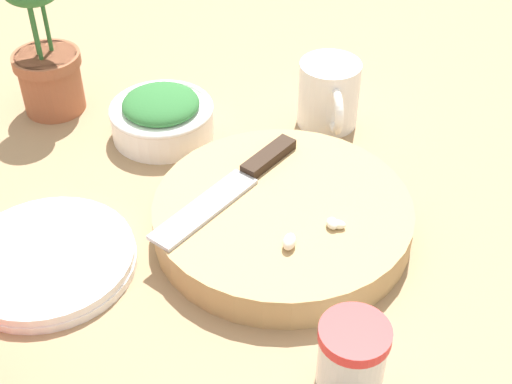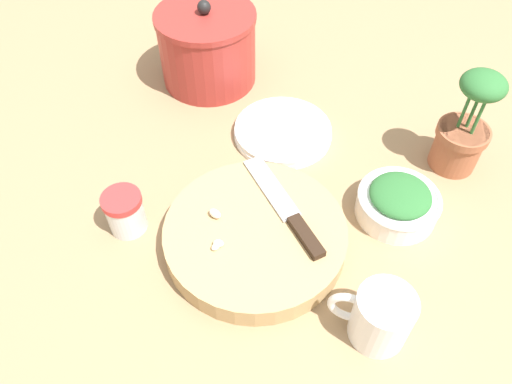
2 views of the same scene
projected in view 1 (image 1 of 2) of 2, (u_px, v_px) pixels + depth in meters
The scene contains 9 objects.
ground_plane at pixel (201, 273), 0.79m from camera, with size 5.00×5.00×0.00m, color #997A56.
cutting_board at pixel (282, 217), 0.83m from camera, with size 0.30×0.30×0.04m.
chef_knife at pixel (237, 182), 0.84m from camera, with size 0.22×0.14×0.01m.
garlic_cloves at pixel (311, 233), 0.77m from camera, with size 0.06×0.07×0.02m.
herb_bowl at pixel (162, 115), 0.98m from camera, with size 0.14×0.14×0.07m.
spice_jar at pixel (352, 357), 0.66m from camera, with size 0.07×0.07×0.08m.
coffee_mug at pixel (329, 95), 0.99m from camera, with size 0.12×0.08×0.09m.
plate_stack at pixel (48, 260), 0.79m from camera, with size 0.20×0.20×0.02m.
potted_herb at pixel (46, 57), 0.99m from camera, with size 0.10×0.10×0.21m.
Camera 1 is at (-0.53, -0.15, 0.58)m, focal length 50.00 mm.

